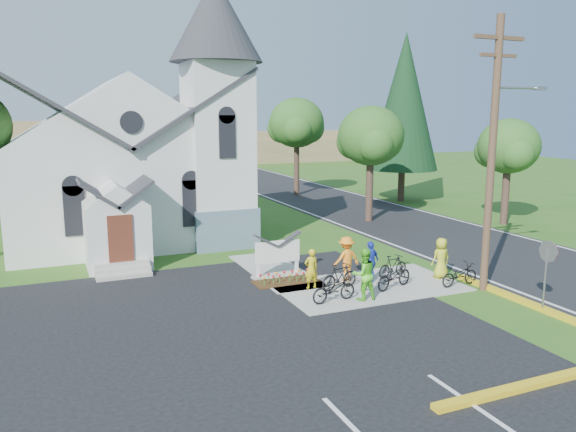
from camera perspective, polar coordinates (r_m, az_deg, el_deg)
name	(u,v)px	position (r m, az deg, el deg)	size (l,w,h in m)	color
ground	(341,296)	(20.86, 5.40, -8.08)	(120.00, 120.00, 0.00)	#305D1A
parking_lot	(159,347)	(16.87, -12.96, -12.87)	(20.00, 16.00, 0.02)	black
road	(364,212)	(38.35, 7.76, 0.45)	(8.00, 90.00, 0.02)	black
sidewalk	(369,286)	(21.99, 8.23, -7.09)	(7.00, 4.00, 0.05)	#9A968B
church	(132,140)	(30.10, -15.61, 7.47)	(12.35, 12.00, 13.00)	silver
church_sign	(278,252)	(22.85, -1.07, -3.70)	(2.20, 0.40, 1.70)	#9A968B
flower_bed	(286,282)	(22.32, -0.18, -6.69)	(2.60, 1.10, 0.07)	#39240F
utility_pole	(494,147)	(21.79, 20.17, 6.64)	(3.45, 0.28, 10.00)	#4D3526
stop_sign	(547,261)	(20.51, 24.85, -4.16)	(0.11, 0.76, 2.48)	gray
tree_road_near	(371,136)	(34.47, 8.41, 8.01)	(4.00, 4.00, 7.05)	#37251E
tree_road_mid	(297,123)	(45.30, 0.89, 9.40)	(4.40, 4.40, 7.80)	#37251E
tree_road_far	(509,147)	(35.69, 21.52, 6.56)	(3.60, 3.60, 6.30)	#37251E
conifer	(404,102)	(43.03, 11.73, 11.27)	(5.20, 5.20, 12.40)	#37251E
distant_hills	(154,148)	(74.90, -13.45, 6.78)	(61.00, 10.00, 5.60)	olive
cyclist_0	(311,269)	(21.27, 2.37, -5.37)	(0.56, 0.37, 1.54)	gold
bike_0	(334,289)	(19.93, 4.67, -7.41)	(0.61, 1.76, 0.92)	black
cyclist_1	(364,274)	(20.14, 7.71, -5.87)	(0.91, 0.71, 1.87)	#56D327
bike_1	(339,277)	(21.29, 5.25, -6.15)	(0.47, 1.65, 0.99)	black
cyclist_2	(371,262)	(22.17, 8.40, -4.64)	(0.98, 0.41, 1.67)	blue
bike_2	(394,276)	(21.70, 10.72, -5.98)	(0.65, 1.88, 0.99)	black
cyclist_3	(346,259)	(22.32, 5.95, -4.33)	(1.15, 0.66, 1.78)	orange
bike_3	(393,266)	(23.15, 10.60, -5.02)	(0.43, 1.52, 0.91)	black
cyclist_4	(441,258)	(23.38, 15.28, -4.13)	(0.81, 0.52, 1.65)	gold
bike_4	(459,274)	(22.64, 17.02, -5.70)	(0.59, 1.69, 0.89)	black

